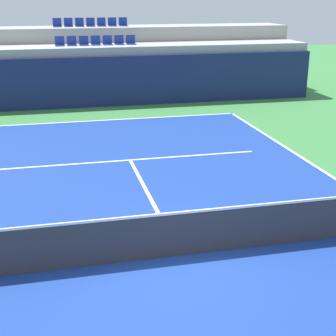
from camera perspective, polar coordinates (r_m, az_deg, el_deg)
ground_plane at (r=10.50m, az=1.42°, el=-9.78°), size 80.00×80.00×0.00m
court_surface at (r=10.50m, az=1.42°, el=-9.75°), size 11.00×24.00×0.01m
baseline_far at (r=21.58m, az=-6.61°, el=5.35°), size 11.00×0.10×0.00m
service_line_far at (r=16.28m, az=-4.25°, el=0.89°), size 8.26×0.10×0.00m
centre_service_line at (r=13.32m, az=-2.05°, el=-3.27°), size 0.10×6.40×0.00m
back_wall at (r=24.14m, az=-7.55°, el=9.53°), size 20.87×0.30×2.31m
stands_tier_lower at (r=25.44m, az=-7.89°, el=10.42°), size 20.87×2.40×2.68m
stands_tier_upper at (r=27.76m, az=-8.43°, el=11.85°), size 20.87×2.40×3.40m
seating_row_lower at (r=25.36m, az=-8.07°, el=13.73°), size 3.83×0.44×0.44m
seating_row_upper at (r=27.69m, az=-8.64°, el=15.62°), size 3.83×0.44×0.44m
tennis_net at (r=10.26m, az=1.44°, el=-7.29°), size 11.08×0.08×1.07m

